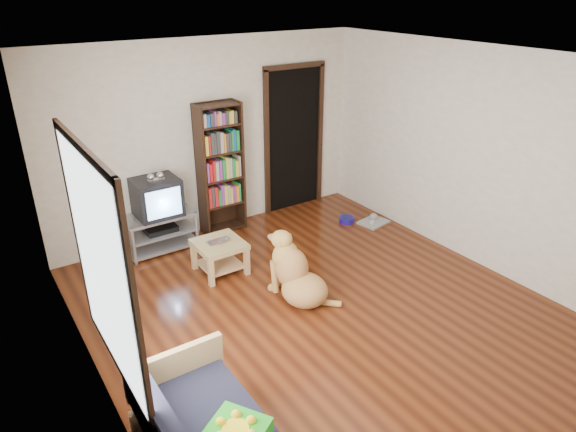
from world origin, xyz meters
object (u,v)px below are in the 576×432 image
tv_stand (161,231)px  crt_tv (156,196)px  laptop (220,242)px  dog_bowl (347,219)px  dog (296,275)px  coffee_table (220,251)px  grey_rag (374,222)px  bookshelf (220,162)px

tv_stand → crt_tv: bearing=90.0°
laptop → tv_stand: bearing=112.6°
dog_bowl → laptop: bearing=-173.2°
dog_bowl → dog: size_ratio=0.25×
coffee_table → dog: (0.44, -0.96, 0.01)m
dog_bowl → grey_rag: bearing=-39.8°
tv_stand → dog: size_ratio=1.01×
bookshelf → coffee_table: (-0.57, -1.03, -0.72)m
dog → laptop: bearing=115.4°
bookshelf → tv_stand: bearing=-174.4°
dog_bowl → tv_stand: tv_stand is taller
tv_stand → coffee_table: bearing=-68.2°
tv_stand → coffee_table: 1.01m
crt_tv → bookshelf: 0.99m
grey_rag → coffee_table: coffee_table is taller
coffee_table → bookshelf: bearing=61.0°
tv_stand → crt_tv: 0.47m
dog → crt_tv: bearing=113.1°
dog_bowl → coffee_table: (-2.17, -0.23, 0.24)m
tv_stand → laptop: bearing=-68.8°
tv_stand → crt_tv: size_ratio=1.55×
grey_rag → tv_stand: size_ratio=0.44×
laptop → coffee_table: bearing=91.4°
grey_rag → bookshelf: bookshelf is taller
crt_tv → bookshelf: size_ratio=0.32×
tv_stand → coffee_table: (0.38, -0.94, 0.01)m
laptop → dog_bowl: bearing=8.2°
crt_tv → dog: size_ratio=0.65×
laptop → crt_tv: crt_tv is taller
laptop → dog_bowl: 2.22m
tv_stand → bookshelf: 1.20m
grey_rag → crt_tv: 3.10m
laptop → dog_bowl: laptop is taller
coffee_table → crt_tv: bearing=111.4°
laptop → coffee_table: laptop is taller
laptop → grey_rag: 2.50m
bookshelf → grey_rag: bearing=-29.1°
laptop → bookshelf: size_ratio=0.16×
coffee_table → tv_stand: bearing=111.8°
crt_tv → dog: crt_tv is taller
laptop → dog: 1.04m
grey_rag → tv_stand: bearing=161.3°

